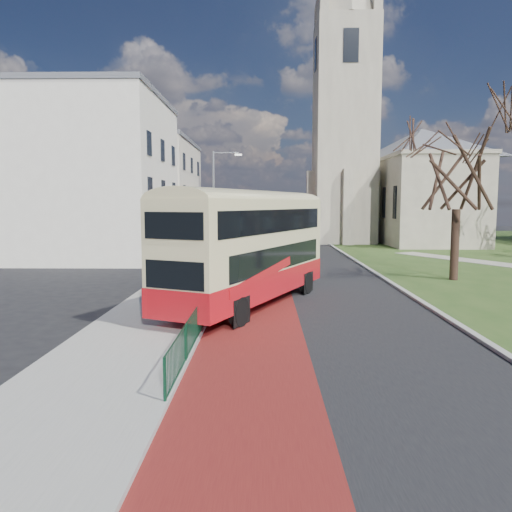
{
  "coord_description": "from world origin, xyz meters",
  "views": [
    {
      "loc": [
        -0.81,
        -18.33,
        4.37
      ],
      "look_at": [
        -1.2,
        4.21,
        2.0
      ],
      "focal_mm": 35.0,
      "sensor_mm": 36.0,
      "label": 1
    }
  ],
  "objects": [
    {
      "name": "bus_lane",
      "position": [
        -1.2,
        20.0,
        0.01
      ],
      "size": [
        3.4,
        120.0,
        0.01
      ],
      "primitive_type": "cube",
      "color": "#591414",
      "rests_on": "ground"
    },
    {
      "name": "kerb_west",
      "position": [
        -3.0,
        20.0,
        0.07
      ],
      "size": [
        0.25,
        120.0,
        0.13
      ],
      "primitive_type": "cube",
      "color": "#999993",
      "rests_on": "ground"
    },
    {
      "name": "bus",
      "position": [
        -1.42,
        2.71,
        2.7
      ],
      "size": [
        6.99,
        11.4,
        4.73
      ],
      "rotation": [
        0.0,
        0.0,
        -0.42
      ],
      "color": "#A90F16",
      "rests_on": "ground"
    },
    {
      "name": "street_block_far",
      "position": [
        -14.0,
        38.0,
        5.76
      ],
      "size": [
        10.3,
        16.3,
        11.5
      ],
      "color": "beige",
      "rests_on": "ground"
    },
    {
      "name": "winter_tree_near",
      "position": [
        10.01,
        10.08,
        7.21
      ],
      "size": [
        8.56,
        8.56,
        10.35
      ],
      "rotation": [
        0.0,
        0.0,
        0.25
      ],
      "color": "#312018",
      "rests_on": "grass_green"
    },
    {
      "name": "kerb_east",
      "position": [
        6.1,
        22.0,
        0.07
      ],
      "size": [
        0.25,
        80.0,
        0.13
      ],
      "primitive_type": "cube",
      "color": "#999993",
      "rests_on": "ground"
    },
    {
      "name": "streetlamp",
      "position": [
        -4.35,
        18.0,
        4.59
      ],
      "size": [
        2.13,
        0.18,
        8.0
      ],
      "color": "gray",
      "rests_on": "pavement_west"
    },
    {
      "name": "street_block_near",
      "position": [
        -14.0,
        22.0,
        6.51
      ],
      "size": [
        10.3,
        14.3,
        13.0
      ],
      "color": "beige",
      "rests_on": "ground"
    },
    {
      "name": "pedestrian_railing",
      "position": [
        -2.95,
        4.0,
        0.55
      ],
      "size": [
        0.07,
        24.0,
        1.12
      ],
      "color": "#0D3C25",
      "rests_on": "ground"
    },
    {
      "name": "gothic_church",
      "position": [
        12.56,
        38.0,
        13.13
      ],
      "size": [
        16.38,
        18.0,
        40.0
      ],
      "color": "gray",
      "rests_on": "ground"
    },
    {
      "name": "ground",
      "position": [
        0.0,
        0.0,
        0.0
      ],
      "size": [
        160.0,
        160.0,
        0.0
      ],
      "primitive_type": "plane",
      "color": "black",
      "rests_on": "ground"
    },
    {
      "name": "pavement_west",
      "position": [
        -5.0,
        20.0,
        0.06
      ],
      "size": [
        4.0,
        120.0,
        0.12
      ],
      "primitive_type": "cube",
      "color": "gray",
      "rests_on": "ground"
    },
    {
      "name": "road_carriageway",
      "position": [
        1.5,
        20.0,
        0.01
      ],
      "size": [
        9.0,
        120.0,
        0.01
      ],
      "primitive_type": "cube",
      "color": "black",
      "rests_on": "ground"
    }
  ]
}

